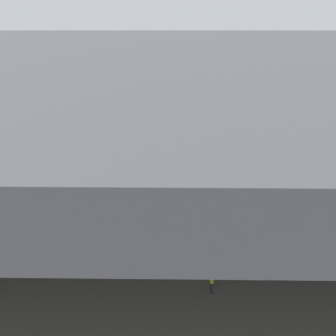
{
  "coord_description": "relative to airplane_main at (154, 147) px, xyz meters",
  "views": [
    {
      "loc": [
        4.43,
        -40.08,
        16.37
      ],
      "look_at": [
        3.8,
        -0.61,
        2.57
      ],
      "focal_mm": 44.6,
      "sensor_mm": 36.0,
      "label": 1
    }
  ],
  "objects": [
    {
      "name": "crew_worker_near_nose",
      "position": [
        4.68,
        -21.32,
        -2.57
      ],
      "size": [
        0.28,
        0.54,
        1.59
      ],
      "color": "#232838",
      "rests_on": "ground_plane"
    },
    {
      "name": "traffic_cone_orange",
      "position": [
        8.17,
        -17.98,
        -3.17
      ],
      "size": [
        0.36,
        0.36,
        0.6
      ],
      "color": "black",
      "rests_on": "ground_plane"
    },
    {
      "name": "boarding_stairs",
      "position": [
        2.95,
        -9.82,
        -2.73
      ],
      "size": [
        4.44,
        2.76,
        4.68
      ],
      "color": "slate",
      "rests_on": "ground_plane"
    },
    {
      "name": "crew_worker_by_stairs",
      "position": [
        0.51,
        -6.98,
        -2.54
      ],
      "size": [
        0.35,
        0.51,
        1.62
      ],
      "color": "#232838",
      "rests_on": "ground_plane"
    },
    {
      "name": "ground_plane",
      "position": [
        -2.17,
        -3.85,
        -3.47
      ],
      "size": [
        110.0,
        110.0,
        0.0
      ],
      "primitive_type": "plane",
      "color": "gray"
    },
    {
      "name": "airplane_main",
      "position": [
        0.0,
        0.0,
        0.0
      ],
      "size": [
        35.55,
        35.76,
        11.55
      ],
      "color": "white",
      "rests_on": "ground_plane"
    },
    {
      "name": "airplane_distant",
      "position": [
        -22.79,
        22.41,
        -0.14
      ],
      "size": [
        34.02,
        33.34,
        10.82
      ],
      "color": "white",
      "rests_on": "ground_plane"
    },
    {
      "name": "hangar_structure",
      "position": [
        -2.22,
        9.89,
        10.53
      ],
      "size": [
        121.0,
        99.0,
        14.62
      ],
      "color": "#4C4F54",
      "rests_on": "ground_plane"
    }
  ]
}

